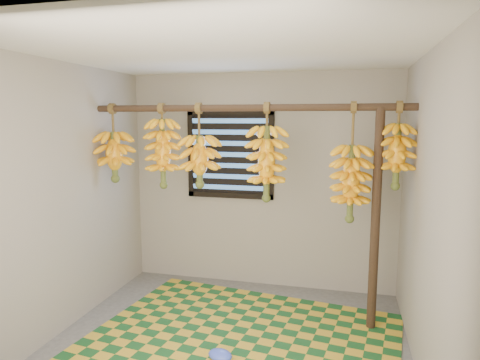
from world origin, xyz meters
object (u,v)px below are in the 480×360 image
(support_post, at_px, (375,221))
(banana_bunch_b, at_px, (163,153))
(plastic_bag, at_px, (220,355))
(woven_mat, at_px, (240,341))
(banana_bunch_d, at_px, (267,163))
(banana_bunch_e, at_px, (351,183))
(banana_bunch_f, at_px, (397,156))
(banana_bunch_a, at_px, (114,156))
(banana_bunch_c, at_px, (200,161))

(support_post, relative_size, banana_bunch_b, 2.44)
(support_post, height_order, plastic_bag, support_post)
(support_post, height_order, woven_mat, support_post)
(banana_bunch_d, bearing_deg, woven_mat, -102.38)
(banana_bunch_b, height_order, banana_bunch_e, same)
(support_post, distance_m, banana_bunch_d, 1.10)
(woven_mat, distance_m, banana_bunch_f, 2.09)
(banana_bunch_a, distance_m, banana_bunch_d, 1.57)
(plastic_bag, distance_m, banana_bunch_d, 1.69)
(plastic_bag, relative_size, banana_bunch_e, 0.19)
(banana_bunch_b, bearing_deg, banana_bunch_f, 0.00)
(banana_bunch_c, relative_size, banana_bunch_e, 0.76)
(support_post, relative_size, plastic_bag, 9.81)
(support_post, xyz_separation_m, banana_bunch_d, (-0.98, -0.00, 0.49))
(support_post, distance_m, banana_bunch_c, 1.71)
(banana_bunch_b, xyz_separation_m, banana_bunch_c, (0.38, 0.00, -0.07))
(support_post, xyz_separation_m, banana_bunch_a, (-2.55, 0.00, 0.52))
(woven_mat, height_order, banana_bunch_a, banana_bunch_a)
(woven_mat, distance_m, plastic_bag, 0.34)
(plastic_bag, distance_m, banana_bunch_b, 1.93)
(banana_bunch_d, bearing_deg, banana_bunch_b, 180.00)
(plastic_bag, height_order, banana_bunch_c, banana_bunch_c)
(support_post, xyz_separation_m, banana_bunch_f, (0.15, 0.00, 0.59))
(banana_bunch_b, distance_m, banana_bunch_e, 1.81)
(banana_bunch_a, relative_size, banana_bunch_c, 0.97)
(banana_bunch_b, bearing_deg, plastic_bag, -45.92)
(woven_mat, xyz_separation_m, banana_bunch_d, (0.12, 0.54, 1.49))
(banana_bunch_d, height_order, banana_bunch_f, same)
(banana_bunch_d, relative_size, banana_bunch_e, 0.86)
(plastic_bag, distance_m, banana_bunch_c, 1.75)
(plastic_bag, xyz_separation_m, banana_bunch_c, (-0.46, 0.86, 1.45))
(banana_bunch_f, bearing_deg, banana_bunch_a, 180.00)
(banana_bunch_c, bearing_deg, support_post, 0.00)
(banana_bunch_d, xyz_separation_m, banana_bunch_e, (0.76, 0.00, -0.16))
(banana_bunch_b, relative_size, banana_bunch_f, 1.10)
(support_post, distance_m, banana_bunch_e, 0.40)
(woven_mat, distance_m, banana_bunch_b, 1.89)
(banana_bunch_c, relative_size, banana_bunch_d, 0.88)
(banana_bunch_d, bearing_deg, banana_bunch_f, 0.00)
(support_post, xyz_separation_m, banana_bunch_b, (-2.02, 0.00, 0.57))
(banana_bunch_b, distance_m, banana_bunch_f, 2.17)
(banana_bunch_c, relative_size, banana_bunch_f, 1.07)
(banana_bunch_b, height_order, banana_bunch_f, same)
(plastic_bag, relative_size, banana_bunch_d, 0.23)
(plastic_bag, xyz_separation_m, banana_bunch_b, (-0.84, 0.86, 1.51))
(support_post, relative_size, banana_bunch_f, 2.68)
(woven_mat, distance_m, banana_bunch_c, 1.67)
(banana_bunch_a, xyz_separation_m, banana_bunch_f, (2.70, 0.00, 0.06))
(banana_bunch_a, bearing_deg, banana_bunch_e, 0.00)
(support_post, distance_m, woven_mat, 1.58)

